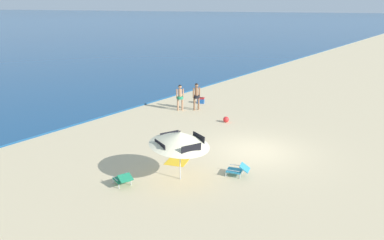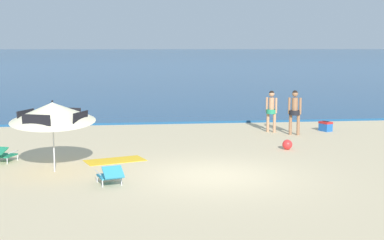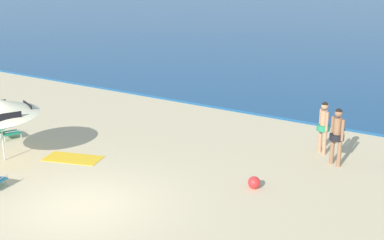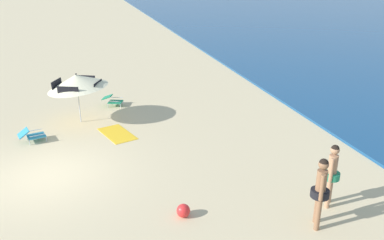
# 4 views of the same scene
# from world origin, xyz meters

# --- Properties ---
(ground_plane) EXTENTS (800.00, 800.00, 0.00)m
(ground_plane) POSITION_xyz_m (0.00, 0.00, 0.00)
(ground_plane) COLOR #D1BA8E
(beach_umbrella_striped_main) EXTENTS (2.40, 2.45, 2.10)m
(beach_umbrella_striped_main) POSITION_xyz_m (-4.38, 1.03, 1.70)
(beach_umbrella_striped_main) COLOR silver
(beach_umbrella_striped_main) RESTS_ON ground
(lounge_chair_under_umbrella) EXTENTS (0.80, 0.99, 0.50)m
(lounge_chair_under_umbrella) POSITION_xyz_m (-6.10, 2.44, 0.28)
(lounge_chair_under_umbrella) COLOR #1E7F56
(lounge_chair_under_umbrella) RESTS_ON ground
(lounge_chair_beside_umbrella) EXTENTS (0.76, 1.01, 0.53)m
(lounge_chair_beside_umbrella) POSITION_xyz_m (-2.78, -0.66, 0.27)
(lounge_chair_beside_umbrella) COLOR teal
(lounge_chair_beside_umbrella) RESTS_ON ground
(person_standing_near_shore) EXTENTS (0.42, 0.42, 1.71)m
(person_standing_near_shore) POSITION_xyz_m (3.55, 7.24, 0.99)
(person_standing_near_shore) COLOR tan
(person_standing_near_shore) RESTS_ON ground
(person_standing_beside) EXTENTS (0.48, 0.44, 1.78)m
(person_standing_beside) POSITION_xyz_m (4.28, 6.45, 1.03)
(person_standing_beside) COLOR #8C6042
(person_standing_beside) RESTS_ON ground
(beach_ball) EXTENTS (0.34, 0.34, 0.34)m
(beach_ball) POSITION_xyz_m (3.09, 3.46, 0.17)
(beach_ball) COLOR red
(beach_ball) RESTS_ON ground
(beach_towel) EXTENTS (2.00, 1.44, 0.01)m
(beach_towel) POSITION_xyz_m (-2.73, 2.33, 0.01)
(beach_towel) COLOR gold
(beach_towel) RESTS_ON ground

